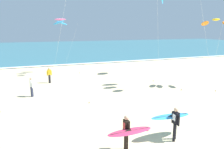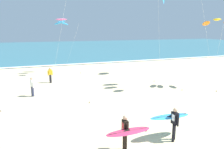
% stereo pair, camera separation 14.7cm
% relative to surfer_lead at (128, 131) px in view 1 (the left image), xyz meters
% --- Properties ---
extents(ocean_water, '(160.00, 60.00, 0.08)m').
position_rel_surfer_lead_xyz_m(ocean_water, '(1.55, 53.81, -1.01)').
color(ocean_water, '#336B7A').
rests_on(ocean_water, ground).
extents(shoreline_foam, '(160.00, 0.91, 0.01)m').
position_rel_surfer_lead_xyz_m(shoreline_foam, '(1.55, 24.11, -0.96)').
color(shoreline_foam, white).
rests_on(shoreline_foam, ocean_water).
extents(surfer_lead, '(2.02, 0.94, 1.71)m').
position_rel_surfer_lead_xyz_m(surfer_lead, '(0.00, 0.00, 0.00)').
color(surfer_lead, black).
rests_on(surfer_lead, ground).
extents(surfer_trailing, '(2.35, 1.01, 1.71)m').
position_rel_surfer_lead_xyz_m(surfer_trailing, '(2.60, 0.39, 0.01)').
color(surfer_trailing, black).
rests_on(surfer_trailing, ground).
extents(kite_arc_golden_high, '(2.64, 2.69, 6.29)m').
position_rel_surfer_lead_xyz_m(kite_arc_golden_high, '(11.93, 7.44, 4.91)').
color(kite_arc_golden_high, orange).
rests_on(kite_arc_golden_high, ground).
extents(kite_arc_rose_close, '(2.96, 2.85, 6.55)m').
position_rel_surfer_lead_xyz_m(kite_arc_rose_close, '(-0.57, 18.03, 5.13)').
color(kite_arc_rose_close, '#2D99DB').
rests_on(kite_arc_rose_close, ground).
extents(bystander_yellow_top, '(0.50, 0.22, 1.59)m').
position_rel_surfer_lead_xyz_m(bystander_yellow_top, '(-2.40, 13.92, -0.23)').
color(bystander_yellow_top, black).
rests_on(bystander_yellow_top, ground).
extents(bystander_white_top, '(0.28, 0.47, 1.59)m').
position_rel_surfer_lead_xyz_m(bystander_white_top, '(-4.04, 9.85, -0.23)').
color(bystander_white_top, '#2D334C').
rests_on(bystander_white_top, ground).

